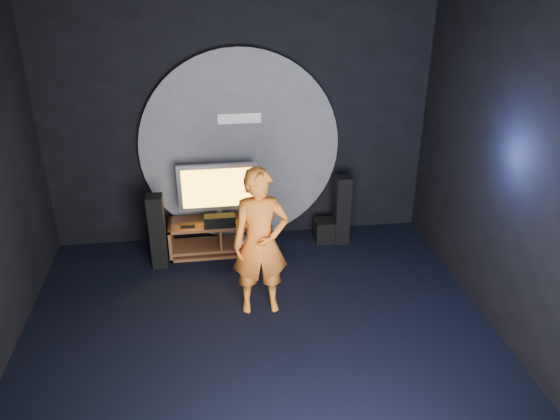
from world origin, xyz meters
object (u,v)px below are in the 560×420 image
(subwoofer, at_px, (325,230))
(tower_speaker_left, at_px, (158,231))
(tv, at_px, (218,190))
(tower_speaker_right, at_px, (342,210))
(player, at_px, (260,243))
(media_console, at_px, (221,238))

(subwoofer, bearing_deg, tower_speaker_left, -171.41)
(tv, height_order, tower_speaker_right, tv)
(tv, height_order, player, player)
(tv, bearing_deg, subwoofer, 1.10)
(media_console, bearing_deg, tv, 96.25)
(tower_speaker_right, bearing_deg, tv, 179.02)
(subwoofer, relative_size, player, 0.18)
(tv, relative_size, tower_speaker_left, 1.05)
(media_console, height_order, tv, tv)
(media_console, height_order, tower_speaker_left, tower_speaker_left)
(tower_speaker_right, bearing_deg, media_console, -178.64)
(tower_speaker_right, height_order, player, player)
(subwoofer, bearing_deg, tv, -178.90)
(tower_speaker_left, relative_size, tower_speaker_right, 1.00)
(media_console, relative_size, subwoofer, 4.30)
(tv, bearing_deg, tower_speaker_left, -158.48)
(media_console, xyz_separation_m, tower_speaker_right, (1.64, 0.04, 0.29))
(tv, height_order, subwoofer, tv)
(tv, relative_size, tower_speaker_right, 1.05)
(tv, bearing_deg, player, -74.08)
(subwoofer, distance_m, player, 1.89)
(tower_speaker_left, distance_m, tower_speaker_right, 2.44)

